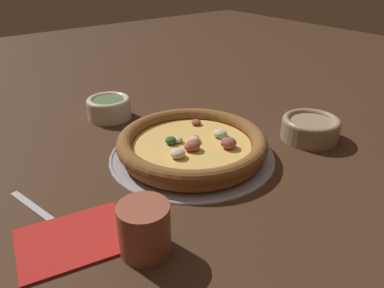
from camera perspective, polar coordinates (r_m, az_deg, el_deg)
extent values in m
plane|color=#3D2616|center=(0.78, 0.00, -1.79)|extent=(3.00, 3.00, 0.00)
cylinder|color=#9E9EA3|center=(0.78, 0.00, -1.69)|extent=(0.34, 0.34, 0.00)
torus|color=#9E9EA3|center=(0.78, 0.00, -1.59)|extent=(0.34, 0.34, 0.01)
cylinder|color=#A86B33|center=(0.78, 0.00, -0.77)|extent=(0.29, 0.29, 0.02)
torus|color=brown|center=(0.77, 0.00, 0.38)|extent=(0.31, 0.31, 0.03)
cylinder|color=#B7381E|center=(0.77, 0.00, -0.11)|extent=(0.26, 0.26, 0.00)
cylinder|color=#E5B75B|center=(0.77, 0.00, 0.03)|extent=(0.24, 0.24, 0.00)
ellipsoid|color=beige|center=(0.77, -2.24, 0.66)|extent=(0.02, 0.02, 0.01)
ellipsoid|color=beige|center=(0.77, 0.35, 0.71)|extent=(0.03, 0.03, 0.01)
ellipsoid|color=#2D5628|center=(0.77, -3.24, 0.55)|extent=(0.03, 0.03, 0.02)
ellipsoid|color=#2D5628|center=(0.78, 4.98, 0.97)|extent=(0.03, 0.03, 0.01)
ellipsoid|color=beige|center=(0.80, 4.30, 1.66)|extent=(0.04, 0.04, 0.02)
ellipsoid|color=beige|center=(0.77, 4.89, 0.23)|extent=(0.02, 0.02, 0.01)
ellipsoid|color=beige|center=(0.71, -2.19, -1.44)|extent=(0.03, 0.03, 0.02)
ellipsoid|color=#994C3D|center=(0.78, 0.49, 0.93)|extent=(0.02, 0.02, 0.01)
ellipsoid|color=#994C3D|center=(0.74, -0.33, -0.46)|extent=(0.03, 0.03, 0.02)
ellipsoid|color=#994C3D|center=(0.75, 5.59, 0.18)|extent=(0.04, 0.04, 0.02)
ellipsoid|color=#994C3D|center=(0.85, 0.63, 3.35)|extent=(0.03, 0.03, 0.01)
ellipsoid|color=#994C3D|center=(0.74, 0.12, -0.19)|extent=(0.04, 0.04, 0.02)
cylinder|color=#9E8466|center=(0.89, 17.55, 2.06)|extent=(0.13, 0.13, 0.04)
torus|color=#9E8466|center=(0.88, 17.74, 3.32)|extent=(0.13, 0.13, 0.02)
cylinder|color=beige|center=(0.98, -12.49, 5.20)|extent=(0.11, 0.11, 0.05)
torus|color=beige|center=(0.97, -12.63, 6.44)|extent=(0.11, 0.11, 0.02)
cylinder|color=#4C6B3D|center=(0.97, -12.64, 6.55)|extent=(0.07, 0.07, 0.00)
cylinder|color=brown|center=(0.54, -7.27, -12.70)|extent=(0.07, 0.07, 0.08)
cube|color=#B2231E|center=(0.60, -17.64, -13.54)|extent=(0.18, 0.15, 0.01)
cube|color=#B7B7BC|center=(0.69, -22.94, -8.84)|extent=(0.04, 0.14, 0.00)
cube|color=#B7B7BC|center=(0.62, -18.73, -12.30)|extent=(0.03, 0.05, 0.00)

